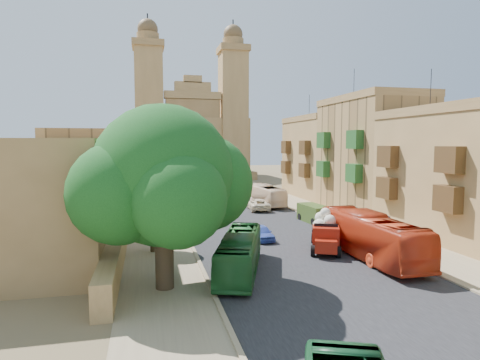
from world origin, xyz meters
name	(u,v)px	position (x,y,z in m)	size (l,w,h in m)	color
ground	(354,300)	(0.00, 0.00, 0.00)	(260.00, 260.00, 0.00)	brown
road_surface	(233,209)	(0.00, 30.00, 0.01)	(14.00, 140.00, 0.01)	black
sidewalk_east	(304,206)	(9.50, 30.00, 0.01)	(5.00, 140.00, 0.01)	#8E7B5D
sidewalk_west	(155,212)	(-9.50, 30.00, 0.01)	(5.00, 140.00, 0.01)	#8E7B5D
kerb_east	(286,207)	(7.00, 30.00, 0.06)	(0.25, 140.00, 0.12)	#8E7B5D
kerb_west	(176,211)	(-7.00, 30.00, 0.06)	(0.25, 140.00, 0.12)	#8E7B5D
townhouse_b	(459,172)	(15.95, 11.00, 5.66)	(9.00, 14.00, 14.90)	olive
townhouse_c	(371,154)	(15.95, 25.00, 6.91)	(9.00, 14.00, 17.40)	#A17B49
townhouse_d	(321,157)	(15.95, 39.00, 6.16)	(9.00, 14.00, 15.90)	olive
west_wall	(124,221)	(-12.50, 20.00, 0.90)	(1.00, 40.00, 1.80)	olive
west_building_low	(54,190)	(-18.00, 18.00, 4.20)	(10.00, 28.00, 8.40)	olive
west_building_mid	(93,165)	(-18.00, 44.00, 5.00)	(10.00, 22.00, 10.00)	#A17B49
church	(190,138)	(0.00, 78.61, 9.52)	(28.00, 22.50, 36.30)	olive
ficus_tree	(165,181)	(-9.41, 4.01, 6.08)	(10.29, 9.47, 10.29)	#3B2C1D
street_tree_a	(153,210)	(-10.00, 12.00, 3.18)	(3.09, 3.09, 4.75)	#3B2C1D
street_tree_b	(151,192)	(-10.00, 24.00, 3.13)	(3.04, 3.04, 4.68)	#3B2C1D
street_tree_c	(150,180)	(-10.00, 36.00, 3.31)	(3.21, 3.21, 4.94)	#3B2C1D
street_tree_d	(149,176)	(-10.00, 48.00, 3.00)	(2.92, 2.92, 4.49)	#3B2C1D
red_truck	(325,232)	(2.85, 9.53, 1.38)	(3.92, 5.63, 3.13)	maroon
olive_pickup	(314,214)	(6.50, 20.00, 0.87)	(2.26, 4.43, 1.77)	#38511E
bus_green_north	(240,253)	(-4.76, 5.67, 1.27)	(2.13, 9.09, 2.53)	#216128
bus_red_east	(370,236)	(5.03, 6.86, 1.58)	(2.65, 11.32, 3.15)	#BB3316
bus_cream_east	(265,195)	(4.94, 32.38, 1.34)	(2.25, 9.60, 2.67)	#FDDAB5
car_blue_a	(262,233)	(-1.00, 13.69, 0.62)	(1.47, 3.67, 1.25)	#3C59BD
car_white_a	(210,206)	(-3.03, 29.14, 0.68)	(1.44, 4.12, 1.36)	white
car_cream	(258,204)	(2.90, 28.63, 0.70)	(2.34, 5.07, 1.41)	#F4E1C0
car_dkblue	(198,197)	(-3.22, 38.26, 0.56)	(1.56, 3.85, 1.12)	#15194A
car_white_b	(216,190)	(0.50, 45.06, 0.64)	(1.51, 3.76, 1.28)	beige
car_blue_b	(184,182)	(-3.22, 59.84, 0.67)	(1.43, 4.09, 1.35)	#4280D1
pedestrian_a	(388,226)	(10.02, 12.25, 0.93)	(0.67, 0.44, 1.85)	#29272A
pedestrian_c	(356,217)	(9.54, 16.78, 0.97)	(1.14, 0.47, 1.94)	#2F2D35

